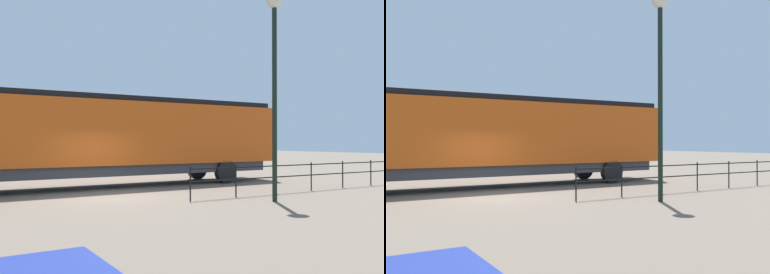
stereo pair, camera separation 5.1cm
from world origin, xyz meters
TOP-DOWN VIEW (x-y plane):
  - ground_plane at (0.00, 0.00)m, footprint 120.00×120.00m
  - locomotive at (-3.48, 1.72)m, footprint 2.86×16.70m
  - lamp_post at (3.68, 4.20)m, footprint 0.58×0.58m
  - platform_fence at (2.12, 7.60)m, footprint 0.05×11.46m

SIDE VIEW (x-z plane):
  - ground_plane at x=0.00m, z-range 0.00..0.00m
  - platform_fence at x=2.12m, z-range 0.17..1.32m
  - locomotive at x=-3.48m, z-range 0.25..4.18m
  - lamp_post at x=3.68m, z-range 1.63..8.61m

